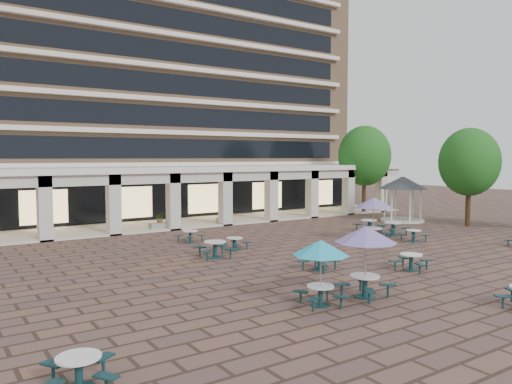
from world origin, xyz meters
TOP-DOWN VIEW (x-y plane):
  - ground at (0.00, 0.00)m, footprint 120.00×120.00m
  - apartment_building at (0.00, 25.47)m, footprint 40.00×15.50m
  - retail_arcade at (0.00, 14.80)m, footprint 42.00×6.60m
  - picnic_table_0 at (-14.00, -8.64)m, footprint 1.92×1.92m
  - picnic_table_1 at (1.48, -5.15)m, footprint 2.02×2.02m
  - picnic_table_4 at (-5.51, -6.95)m, footprint 1.97×1.97m
  - picnic_table_5 at (-1.93, -2.79)m, footprint 1.89×1.89m
  - picnic_table_6 at (-3.48, -7.06)m, footprint 2.25×2.25m
  - picnic_table_7 at (7.99, -0.10)m, footprint 1.62×1.62m
  - picnic_table_8 at (-4.46, 2.28)m, footprint 2.10×2.10m
  - picnic_table_9 at (-2.48, 3.60)m, footprint 1.80×1.80m
  - picnic_table_10 at (8.80, 2.21)m, footprint 2.13×2.13m
  - picnic_table_11 at (5.92, 1.24)m, footprint 2.30×2.30m
  - picnic_table_12 at (-3.38, 7.26)m, footprint 1.78×1.78m
  - picnic_table_13 at (8.66, 4.15)m, footprint 2.03×2.03m
  - gazebo at (14.97, 6.53)m, footprint 3.81×3.81m
  - tree_east_a at (16.72, 1.98)m, footprint 4.35×4.35m
  - tree_east_c at (16.93, 12.59)m, footprint 4.78×4.78m
  - planter_left at (-2.89, 12.90)m, footprint 1.50×0.70m
  - planter_right at (2.50, 12.90)m, footprint 1.50×0.93m

SIDE VIEW (x-z plane):
  - ground at x=0.00m, z-range 0.00..0.00m
  - picnic_table_9 at x=-2.48m, z-range 0.06..0.73m
  - picnic_table_7 at x=7.99m, z-range 0.07..0.75m
  - picnic_table_12 at x=-3.38m, z-range 0.07..0.75m
  - picnic_table_5 at x=-1.93m, z-range 0.07..0.78m
  - picnic_table_1 at x=1.48m, z-range 0.07..0.81m
  - picnic_table_0 at x=-14.00m, z-range 0.07..0.82m
  - picnic_table_13 at x=8.66m, z-range 0.08..0.89m
  - planter_left at x=-2.89m, z-range -0.13..1.10m
  - picnic_table_10 at x=8.80m, z-range 0.08..0.92m
  - picnic_table_8 at x=-4.46m, z-range 0.08..0.92m
  - planter_right at x=2.50m, z-range -0.09..1.27m
  - picnic_table_4 at x=-5.51m, z-range 0.79..3.06m
  - picnic_table_6 at x=-3.48m, z-range 0.91..3.51m
  - picnic_table_11 at x=5.92m, z-range 0.93..3.58m
  - gazebo at x=14.97m, z-range 0.90..4.45m
  - retail_arcade at x=0.00m, z-range 0.80..5.20m
  - tree_east_a at x=16.72m, z-range 1.11..8.35m
  - tree_east_c at x=16.93m, z-range 1.22..9.18m
  - apartment_building at x=0.00m, z-range 0.00..25.20m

